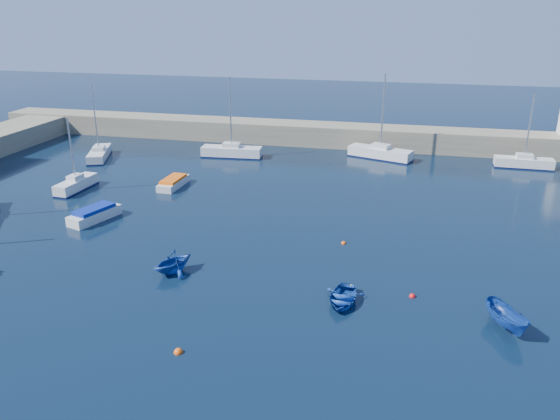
% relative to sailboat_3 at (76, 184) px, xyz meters
% --- Properties ---
extents(ground, '(220.00, 220.00, 0.00)m').
position_rel_sailboat_3_xyz_m(ground, '(23.43, -21.91, -0.62)').
color(ground, black).
rests_on(ground, ground).
extents(back_wall, '(96.00, 4.50, 2.60)m').
position_rel_sailboat_3_xyz_m(back_wall, '(23.43, 24.09, 0.68)').
color(back_wall, gray).
rests_on(back_wall, ground).
extents(sailboat_3, '(1.74, 5.27, 7.07)m').
position_rel_sailboat_3_xyz_m(sailboat_3, '(0.00, 0.00, 0.00)').
color(sailboat_3, silver).
rests_on(sailboat_3, ground).
extents(sailboat_4, '(4.09, 6.80, 8.59)m').
position_rel_sailboat_3_xyz_m(sailboat_4, '(-4.09, 11.18, -0.05)').
color(sailboat_4, silver).
rests_on(sailboat_4, ground).
extents(sailboat_5, '(7.22, 2.52, 9.36)m').
position_rel_sailboat_3_xyz_m(sailboat_5, '(10.88, 15.39, 0.06)').
color(sailboat_5, silver).
rests_on(sailboat_5, ground).
extents(sailboat_6, '(7.71, 4.43, 9.78)m').
position_rel_sailboat_3_xyz_m(sailboat_6, '(28.07, 18.78, 0.06)').
color(sailboat_6, silver).
rests_on(sailboat_6, ground).
extents(sailboat_7, '(6.17, 1.80, 8.18)m').
position_rel_sailboat_3_xyz_m(sailboat_7, '(43.80, 18.41, 0.01)').
color(sailboat_7, silver).
rests_on(sailboat_7, ground).
extents(motorboat_1, '(2.94, 4.87, 1.13)m').
position_rel_sailboat_3_xyz_m(motorboat_1, '(5.99, -6.67, -0.09)').
color(motorboat_1, silver).
rests_on(motorboat_1, ground).
extents(motorboat_2, '(1.68, 4.54, 0.93)m').
position_rel_sailboat_3_xyz_m(motorboat_2, '(8.75, 3.24, -0.18)').
color(motorboat_2, silver).
rests_on(motorboat_2, ground).
extents(dinghy_center, '(2.69, 3.58, 0.70)m').
position_rel_sailboat_3_xyz_m(dinghy_center, '(27.95, -15.49, -0.26)').
color(dinghy_center, navy).
rests_on(dinghy_center, ground).
extents(dinghy_left, '(3.80, 3.96, 1.61)m').
position_rel_sailboat_3_xyz_m(dinghy_left, '(16.32, -14.11, 0.19)').
color(dinghy_left, navy).
rests_on(dinghy_left, ground).
extents(dinghy_right, '(2.67, 3.61, 1.31)m').
position_rel_sailboat_3_xyz_m(dinghy_right, '(37.17, -16.25, 0.04)').
color(dinghy_right, navy).
rests_on(dinghy_right, ground).
extents(buoy_0, '(0.49, 0.49, 0.49)m').
position_rel_sailboat_3_xyz_m(buoy_0, '(20.29, -22.51, -0.62)').
color(buoy_0, '#F4510C').
rests_on(buoy_0, ground).
extents(buoy_1, '(0.41, 0.41, 0.41)m').
position_rel_sailboat_3_xyz_m(buoy_1, '(32.09, -13.75, -0.62)').
color(buoy_1, red).
rests_on(buoy_1, ground).
extents(buoy_3, '(0.38, 0.38, 0.38)m').
position_rel_sailboat_3_xyz_m(buoy_3, '(26.95, -6.70, -0.62)').
color(buoy_3, '#F4510C').
rests_on(buoy_3, ground).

